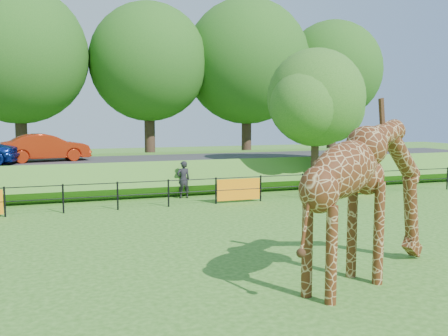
# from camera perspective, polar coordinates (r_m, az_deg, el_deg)

# --- Properties ---
(ground) EXTENTS (90.00, 90.00, 0.00)m
(ground) POSITION_cam_1_polar(r_m,az_deg,el_deg) (12.63, 2.07, -10.67)
(ground) COLOR #2C6118
(ground) RESTS_ON ground
(giraffe) EXTENTS (4.90, 2.92, 3.56)m
(giraffe) POSITION_cam_1_polar(r_m,az_deg,el_deg) (11.44, 16.30, -3.54)
(giraffe) COLOR #4F2610
(giraffe) RESTS_ON ground
(perimeter_fence) EXTENTS (28.07, 0.10, 1.10)m
(perimeter_fence) POSITION_cam_1_polar(r_m,az_deg,el_deg) (20.00, -6.37, -2.87)
(perimeter_fence) COLOR black
(perimeter_fence) RESTS_ON ground
(embankment) EXTENTS (40.00, 9.00, 1.30)m
(embankment) POSITION_cam_1_polar(r_m,az_deg,el_deg) (27.29, -9.94, -0.34)
(embankment) COLOR #2C6118
(embankment) RESTS_ON ground
(road) EXTENTS (40.00, 5.00, 0.12)m
(road) POSITION_cam_1_polar(r_m,az_deg,el_deg) (25.74, -9.42, 0.88)
(road) COLOR #313134
(road) RESTS_ON embankment
(car_red) EXTENTS (4.23, 2.13, 1.33)m
(car_red) POSITION_cam_1_polar(r_m,az_deg,el_deg) (25.65, -19.65, 2.22)
(car_red) COLOR #B2280C
(car_red) RESTS_ON road
(visitor) EXTENTS (0.62, 0.42, 1.65)m
(visitor) POSITION_cam_1_polar(r_m,az_deg,el_deg) (21.99, -4.66, -1.33)
(visitor) COLOR black
(visitor) RESTS_ON ground
(tree_east) EXTENTS (5.40, 4.71, 6.76)m
(tree_east) POSITION_cam_1_polar(r_m,az_deg,el_deg) (24.12, 10.62, 7.47)
(tree_east) COLOR #2F1F15
(tree_east) RESTS_ON ground
(bg_tree_line) EXTENTS (37.30, 8.80, 11.82)m
(bg_tree_line) POSITION_cam_1_polar(r_m,az_deg,el_deg) (34.04, -8.79, 11.96)
(bg_tree_line) COLOR #2F1F15
(bg_tree_line) RESTS_ON ground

